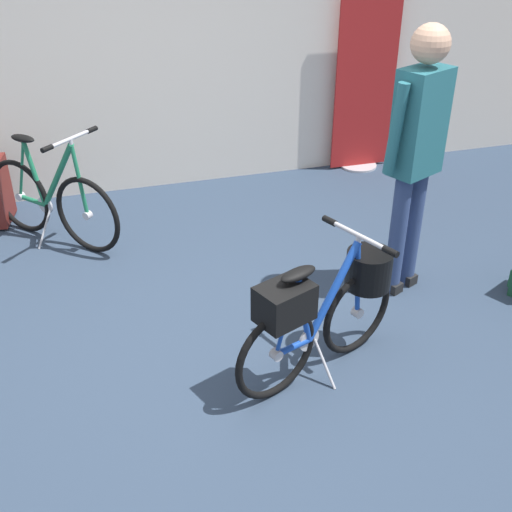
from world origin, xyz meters
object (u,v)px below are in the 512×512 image
Objects in this scene: folding_bike_foreground at (326,305)px; display_bike_left at (52,200)px; visitor_near_wall at (416,148)px; floor_banner_stand at (365,94)px.

display_bike_left is (-1.42, 2.01, -0.08)m from folding_bike_foreground.
display_bike_left reaches higher than folding_bike_foreground.
visitor_near_wall is at bearing 38.37° from folding_bike_foreground.
folding_bike_foreground is at bearing -141.63° from visitor_near_wall.
visitor_near_wall is at bearing -31.16° from display_bike_left.
visitor_near_wall is (0.82, 0.65, 0.58)m from folding_bike_foreground.
floor_banner_stand is 0.94× the size of visitor_near_wall.
display_bike_left is at bearing 125.25° from folding_bike_foreground.
folding_bike_foreground is 2.46m from display_bike_left.
floor_banner_stand is at bearing 61.58° from folding_bike_foreground.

